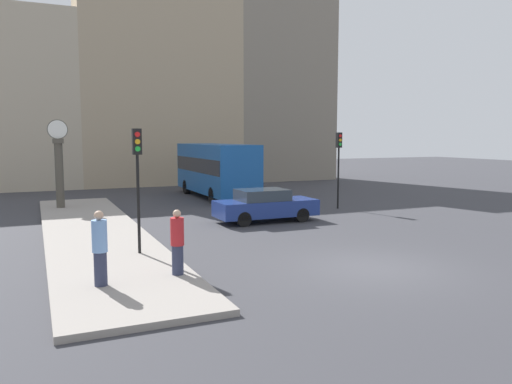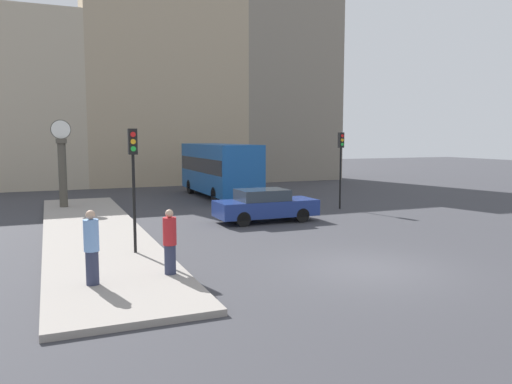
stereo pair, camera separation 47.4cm
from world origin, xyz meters
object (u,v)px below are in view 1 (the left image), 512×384
object	(u,v)px
traffic_light_near	(137,164)
traffic_light_far	(339,154)
street_clock	(59,166)
sedan_car	(265,205)
pedestrian_red_top	(177,242)
bus_distant	(216,167)
pedestrian_blue_stripe	(100,248)

from	to	relation	value
traffic_light_near	traffic_light_far	bearing A→B (deg)	29.79
traffic_light_near	street_clock	xyz separation A→B (m)	(-1.67, 11.39, -0.63)
sedan_car	pedestrian_red_top	bearing A→B (deg)	-129.00
street_clock	sedan_car	bearing A→B (deg)	-41.98
sedan_car	traffic_light_near	xyz separation A→B (m)	(-6.17, -4.33, 2.10)
sedan_car	street_clock	size ratio (longest dim) A/B	1.01
sedan_car	pedestrian_red_top	distance (m)	9.12
bus_distant	pedestrian_red_top	world-z (taller)	bus_distant
sedan_car	bus_distant	world-z (taller)	bus_distant
street_clock	traffic_light_far	bearing A→B (deg)	-21.03
sedan_car	pedestrian_red_top	xyz separation A→B (m)	(-5.74, -7.09, 0.27)
traffic_light_near	traffic_light_far	size ratio (longest dim) A/B	0.96
street_clock	pedestrian_blue_stripe	bearing A→B (deg)	-89.17
traffic_light_near	street_clock	distance (m)	11.52
traffic_light_far	street_clock	size ratio (longest dim) A/B	0.89
traffic_light_near	traffic_light_far	distance (m)	12.93
traffic_light_near	street_clock	bearing A→B (deg)	98.37
traffic_light_far	pedestrian_blue_stripe	size ratio (longest dim) A/B	2.17
sedan_car	traffic_light_far	bearing A→B (deg)	22.54
street_clock	pedestrian_blue_stripe	world-z (taller)	street_clock
sedan_car	pedestrian_blue_stripe	world-z (taller)	pedestrian_blue_stripe
sedan_car	street_clock	xyz separation A→B (m)	(-7.84, 7.06, 1.47)
traffic_light_near	pedestrian_red_top	xyz separation A→B (m)	(0.43, -2.76, -1.83)
bus_distant	traffic_light_far	world-z (taller)	traffic_light_far
bus_distant	street_clock	size ratio (longest dim) A/B	1.94
bus_distant	street_clock	xyz separation A→B (m)	(-8.80, -1.99, 0.37)
pedestrian_blue_stripe	pedestrian_red_top	distance (m)	1.91
pedestrian_blue_stripe	street_clock	bearing A→B (deg)	90.83
traffic_light_far	pedestrian_blue_stripe	world-z (taller)	traffic_light_far
sedan_car	pedestrian_blue_stripe	size ratio (longest dim) A/B	2.45
pedestrian_blue_stripe	pedestrian_red_top	bearing A→B (deg)	6.10
street_clock	pedestrian_red_top	bearing A→B (deg)	-81.54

